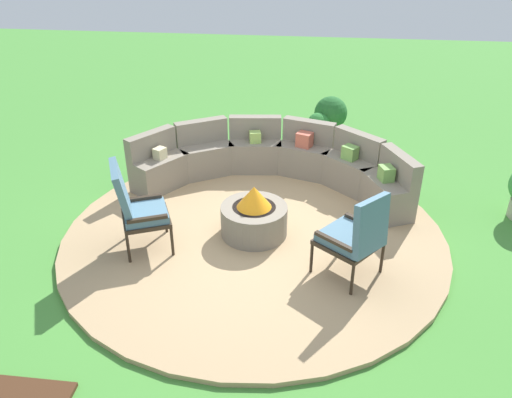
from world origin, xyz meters
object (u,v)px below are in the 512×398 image
object	(u,v)px
fire_pit	(254,216)
curved_stone_bench	(276,163)
potted_plant_1	(318,130)
lounge_chair_front_right	(356,235)
lounge_chair_front_left	(136,207)
potted_plant_0	(330,118)

from	to	relation	value
fire_pit	curved_stone_bench	distance (m)	1.45
fire_pit	potted_plant_1	bearing A→B (deg)	75.69
potted_plant_1	lounge_chair_front_right	bearing A→B (deg)	-82.83
fire_pit	lounge_chair_front_left	xyz separation A→B (m)	(-1.33, -0.48, 0.32)
potted_plant_0	lounge_chair_front_right	bearing A→B (deg)	-86.27
fire_pit	potted_plant_1	size ratio (longest dim) A/B	1.29
curved_stone_bench	lounge_chair_front_right	world-z (taller)	lounge_chair_front_right
lounge_chair_front_right	potted_plant_0	world-z (taller)	lounge_chair_front_right
lounge_chair_front_left	lounge_chair_front_right	bearing A→B (deg)	60.84
fire_pit	lounge_chair_front_right	size ratio (longest dim) A/B	0.79
lounge_chair_front_left	potted_plant_1	world-z (taller)	lounge_chair_front_left
fire_pit	potted_plant_0	xyz separation A→B (m)	(0.95, 3.19, 0.16)
lounge_chair_front_left	lounge_chair_front_right	distance (m)	2.55
fire_pit	potted_plant_0	size ratio (longest dim) A/B	0.98
lounge_chair_front_left	potted_plant_0	xyz separation A→B (m)	(2.28, 3.67, -0.16)
fire_pit	lounge_chair_front_right	distance (m)	1.44
lounge_chair_front_right	potted_plant_1	bearing A→B (deg)	45.49
lounge_chair_front_left	potted_plant_1	size ratio (longest dim) A/B	1.76
curved_stone_bench	potted_plant_1	bearing A→B (deg)	68.06
fire_pit	lounge_chair_front_right	xyz separation A→B (m)	(1.21, -0.73, 0.29)
lounge_chair_front_right	potted_plant_1	distance (m)	3.69
curved_stone_bench	potted_plant_0	xyz separation A→B (m)	(0.80, 1.76, 0.09)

